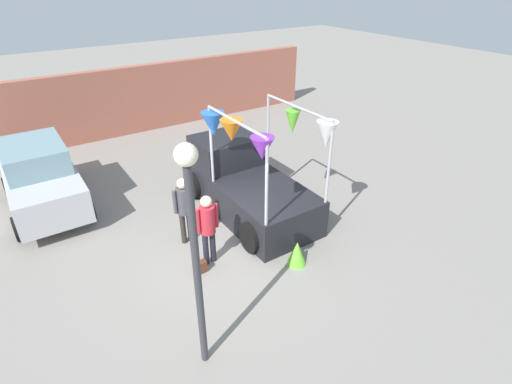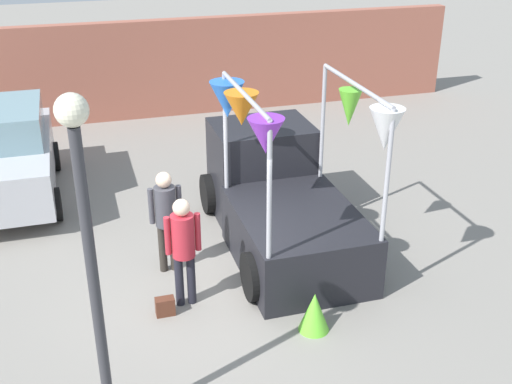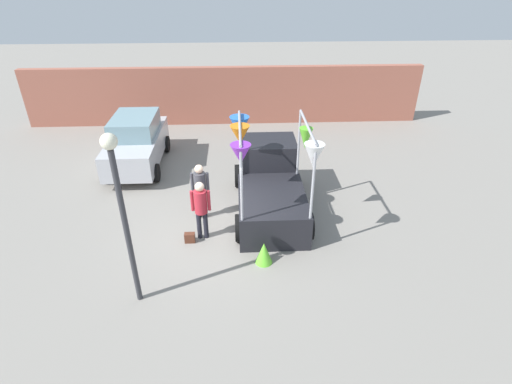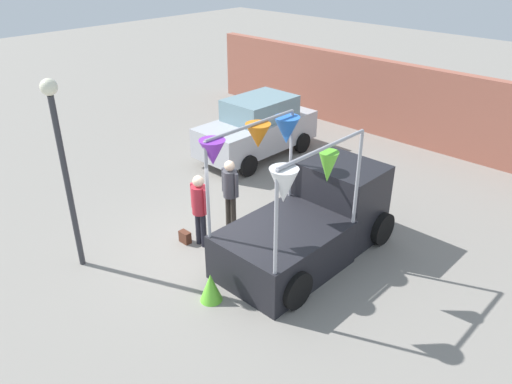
# 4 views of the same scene
# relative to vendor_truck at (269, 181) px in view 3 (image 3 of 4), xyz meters

# --- Properties ---
(ground_plane) EXTENTS (60.00, 60.00, 0.00)m
(ground_plane) POSITION_rel_vendor_truck_xyz_m (-1.46, -1.22, -0.88)
(ground_plane) COLOR gray
(vendor_truck) EXTENTS (2.43, 4.12, 3.05)m
(vendor_truck) POSITION_rel_vendor_truck_xyz_m (0.00, 0.00, 0.00)
(vendor_truck) COLOR black
(vendor_truck) RESTS_ON ground
(parked_car) EXTENTS (1.88, 4.00, 1.88)m
(parked_car) POSITION_rel_vendor_truck_xyz_m (-4.62, 3.09, 0.07)
(parked_car) COLOR #B7B7BC
(parked_car) RESTS_ON ground
(person_customer) EXTENTS (0.53, 0.34, 1.74)m
(person_customer) POSITION_rel_vendor_truck_xyz_m (-1.94, -1.57, 0.18)
(person_customer) COLOR black
(person_customer) RESTS_ON ground
(person_vendor) EXTENTS (0.53, 0.34, 1.74)m
(person_vendor) POSITION_rel_vendor_truck_xyz_m (-2.03, -0.55, 0.18)
(person_vendor) COLOR #2D2823
(person_vendor) RESTS_ON ground
(handbag) EXTENTS (0.28, 0.16, 0.28)m
(handbag) POSITION_rel_vendor_truck_xyz_m (-2.29, -1.77, -0.74)
(handbag) COLOR #592D1E
(handbag) RESTS_ON ground
(street_lamp) EXTENTS (0.32, 0.32, 4.04)m
(street_lamp) POSITION_rel_vendor_truck_xyz_m (-3.24, -3.83, 1.75)
(street_lamp) COLOR #333338
(street_lamp) RESTS_ON ground
(brick_boundary_wall) EXTENTS (18.00, 0.36, 2.60)m
(brick_boundary_wall) POSITION_rel_vendor_truck_xyz_m (-1.46, 7.49, 0.42)
(brick_boundary_wall) COLOR #9E5947
(brick_boundary_wall) RESTS_ON ground
(folded_kite_bundle_lime) EXTENTS (0.51, 0.51, 0.60)m
(folded_kite_bundle_lime) POSITION_rel_vendor_truck_xyz_m (-0.33, -2.71, -0.58)
(folded_kite_bundle_lime) COLOR #66CC33
(folded_kite_bundle_lime) RESTS_ON ground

